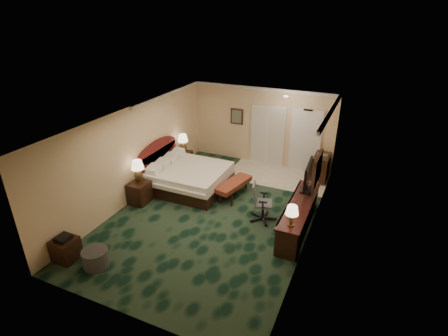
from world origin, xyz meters
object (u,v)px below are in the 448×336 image
at_px(nightstand_near, 140,193).
at_px(lamp_near, 138,171).
at_px(minibar, 321,168).
at_px(bed, 190,178).
at_px(lamp_far, 183,144).
at_px(tv, 308,177).
at_px(bed_bench, 233,189).
at_px(desk, 298,217).
at_px(desk_chair, 263,202).
at_px(ottoman, 96,258).
at_px(nightstand_far, 184,160).
at_px(side_table, 66,249).

distance_m(nightstand_near, lamp_near, 0.65).
xyz_separation_m(nightstand_near, minibar, (4.45, 3.52, 0.12)).
bearing_deg(bed, minibar, 31.63).
distance_m(lamp_far, minibar, 4.59).
distance_m(nightstand_near, tv, 4.68).
bearing_deg(bed_bench, desk, -10.77).
bearing_deg(desk_chair, ottoman, -145.26).
relative_size(nightstand_far, desk, 0.23).
relative_size(lamp_far, tv, 0.64).
bearing_deg(lamp_near, minibar, 38.05).
bearing_deg(desk_chair, bed, 149.06).
distance_m(nightstand_far, tv, 4.72).
distance_m(lamp_near, tv, 4.59).
bearing_deg(nightstand_near, minibar, 38.37).
bearing_deg(tv, nightstand_near, -167.19).
distance_m(lamp_near, desk_chair, 3.55).
bearing_deg(side_table, bed, 77.48).
bearing_deg(desk, minibar, 89.59).
xyz_separation_m(nightstand_near, side_table, (0.00, -2.70, -0.05)).
relative_size(tv, minibar, 1.18).
distance_m(lamp_far, side_table, 5.25).
distance_m(lamp_near, desk, 4.49).
distance_m(nightstand_far, minibar, 4.58).
height_order(lamp_far, minibar, lamp_far).
relative_size(bed_bench, desk_chair, 1.29).
bearing_deg(side_table, tv, 41.61).
relative_size(ottoman, desk_chair, 0.54).
height_order(nightstand_near, ottoman, nightstand_near).
height_order(bed, desk_chair, desk_chair).
relative_size(lamp_near, lamp_far, 1.01).
bearing_deg(bed_bench, minibar, 56.64).
distance_m(lamp_near, ottoman, 2.86).
relative_size(bed, minibar, 2.49).
height_order(ottoman, tv, tv).
bearing_deg(nightstand_near, lamp_far, 89.82).
bearing_deg(nightstand_near, desk, 6.63).
relative_size(bed, desk_chair, 2.07).
bearing_deg(lamp_far, nightstand_near, -90.18).
bearing_deg(nightstand_near, ottoman, -73.97).
xyz_separation_m(nightstand_near, nightstand_far, (-0.02, 2.54, -0.02)).
bearing_deg(ottoman, bed_bench, 69.08).
bearing_deg(side_table, bed_bench, 61.03).
distance_m(bed, desk_chair, 2.69).
xyz_separation_m(ottoman, desk_chair, (2.73, 3.20, 0.32)).
height_order(lamp_near, desk, lamp_near).
bearing_deg(lamp_near, nightstand_near, -91.40).
distance_m(lamp_near, bed_bench, 2.78).
bearing_deg(bed, nightstand_far, 127.33).
bearing_deg(bed_bench, side_table, -106.41).
relative_size(bed, side_table, 4.05).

